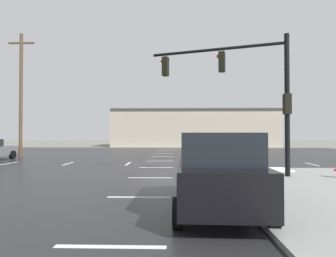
{
  "coord_description": "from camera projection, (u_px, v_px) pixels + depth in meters",
  "views": [
    {
      "loc": [
        1.17,
        -19.15,
        2.03
      ],
      "look_at": [
        0.46,
        6.57,
        2.46
      ],
      "focal_mm": 31.1,
      "sensor_mm": 36.0,
      "label": 1
    }
  ],
  "objects": [
    {
      "name": "road_asphalt",
      "position": [
        158.0,
        164.0,
        19.14
      ],
      "size": [
        44.0,
        44.0,
        0.02
      ],
      "primitive_type": "cube",
      "color": "#232326",
      "rests_on": "ground_plane"
    },
    {
      "name": "suv_black",
      "position": [
        216.0,
        169.0,
        7.72
      ],
      "size": [
        2.29,
        4.89,
        2.03
      ],
      "rotation": [
        0.0,
        0.0,
        1.54
      ],
      "color": "black",
      "rests_on": "road_asphalt"
    },
    {
      "name": "lane_markings",
      "position": [
        177.0,
        166.0,
        17.73
      ],
      "size": [
        36.15,
        36.15,
        0.01
      ],
      "color": "silver",
      "rests_on": "road_asphalt"
    },
    {
      "name": "strip_building_background",
      "position": [
        194.0,
        128.0,
        46.0
      ],
      "size": [
        24.95,
        8.0,
        5.7
      ],
      "color": "#BCB29E",
      "rests_on": "ground_plane"
    },
    {
      "name": "ground_plane",
      "position": [
        158.0,
        164.0,
        19.14
      ],
      "size": [
        120.0,
        120.0,
        0.0
      ],
      "primitive_type": "plane",
      "color": "slate"
    },
    {
      "name": "traffic_signal_mast",
      "position": [
        246.0,
        82.0,
        13.5
      ],
      "size": [
        6.24,
        2.22,
        6.34
      ],
      "rotation": [
        0.0,
        0.0,
        2.83
      ],
      "color": "black",
      "rests_on": "sidewalk_corner"
    },
    {
      "name": "snow_strip_curbside",
      "position": [
        250.0,
        169.0,
        15.01
      ],
      "size": [
        4.0,
        1.6,
        0.06
      ],
      "primitive_type": "cube",
      "color": "white",
      "rests_on": "sidewalk_corner"
    },
    {
      "name": "sedan_silver",
      "position": [
        232.0,
        151.0,
        19.74
      ],
      "size": [
        4.65,
        2.34,
        1.58
      ],
      "rotation": [
        0.0,
        0.0,
        3.05
      ],
      "color": "#B7BABF",
      "rests_on": "road_asphalt"
    },
    {
      "name": "sedan_navy",
      "position": [
        226.0,
        146.0,
        28.04
      ],
      "size": [
        4.59,
        2.14,
        1.58
      ],
      "rotation": [
        0.0,
        0.0,
        3.17
      ],
      "color": "#141E47",
      "rests_on": "road_asphalt"
    },
    {
      "name": "utility_pole_far",
      "position": [
        21.0,
        93.0,
        24.88
      ],
      "size": [
        2.2,
        0.28,
        10.6
      ],
      "color": "brown",
      "rests_on": "ground_plane"
    }
  ]
}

